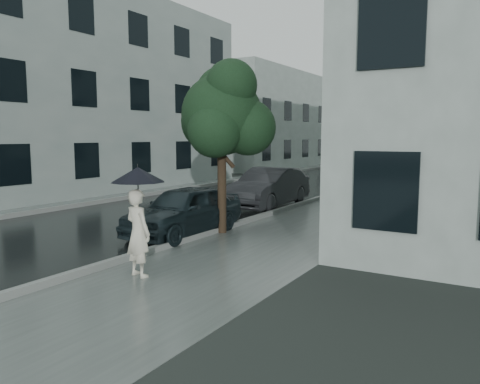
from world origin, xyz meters
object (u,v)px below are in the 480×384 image
Objects in this scene: car_near at (184,210)px; car_far at (268,188)px; pedestrian at (138,233)px; lamp_post at (345,127)px; street_tree at (223,114)px.

car_far reaches higher than car_near.
pedestrian is 0.37× the size of car_far.
pedestrian is 0.31× the size of lamp_post.
car_far is (-1.04, 4.70, -2.49)m from street_tree.
car_far is at bearing -65.70° from pedestrian.
car_near is 0.88× the size of car_far.
street_tree is 1.19× the size of car_near.
street_tree reaches higher than car_far.
street_tree is (-0.84, 4.26, 2.39)m from pedestrian.
lamp_post reaches higher than car_far.
car_near is at bearing -52.93° from pedestrian.
lamp_post is at bearing 88.76° from street_tree.
car_far is (-1.25, -4.90, -2.30)m from lamp_post.
lamp_post is 10.70m from car_near.
street_tree is at bearing -78.32° from car_far.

